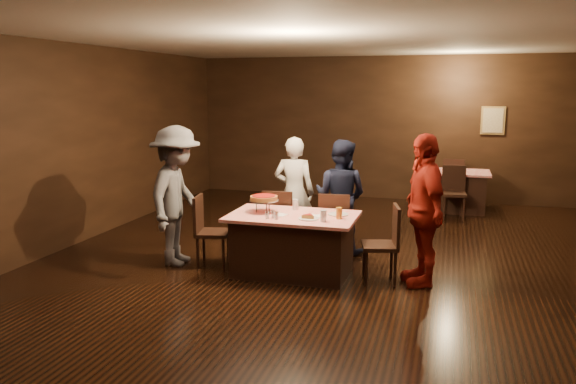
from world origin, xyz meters
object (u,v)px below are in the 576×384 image
Objects in this scene: chair_far_right at (336,226)px; diner_grey_knit at (177,196)px; back_table at (454,191)px; glass_back at (295,204)px; glass_front_right at (323,216)px; diner_white_jacket at (294,192)px; chair_end_right at (380,244)px; chair_back_near at (454,193)px; pizza_stand at (264,198)px; diner_navy_hoodie at (340,196)px; glass_amber at (339,213)px; chair_end_left at (213,231)px; plate_empty at (338,214)px; diner_red_shirt at (423,210)px; chair_back_far at (454,181)px; main_table at (293,244)px; chair_far_left at (280,222)px.

diner_grey_knit is (-2.00, -0.77, 0.46)m from chair_far_right.
glass_back is (-2.02, -4.18, 0.46)m from back_table.
diner_white_jacket is at bearing 117.84° from glass_front_right.
diner_white_jacket is at bearing -50.12° from diner_grey_knit.
back_table is at bearing 155.84° from chair_end_right.
chair_back_near is (1.57, 3.03, 0.00)m from chair_far_right.
back_table is 3.42× the size of pizza_stand.
diner_navy_hoodie reaches higher than glass_front_right.
glass_amber is at bearing -113.99° from chair_back_near.
diner_grey_knit reaches higher than pizza_stand.
glass_front_right is at bearing -110.20° from chair_end_left.
chair_end_right is 3.80× the size of plate_empty.
chair_back_far is at bearing 154.94° from diner_red_shirt.
main_table is at bearing -164.74° from plate_empty.
chair_far_right is at bearing -121.68° from chair_back_near.
chair_far_right is 6.79× the size of glass_amber.
glass_front_right and glass_amber have the same top height.
chair_far_right is 0.58× the size of diner_navy_hoodie.
back_table is 1.37× the size of chair_end_right.
pizza_stand is (-0.80, -0.70, 0.48)m from chair_far_right.
glass_amber is (0.60, -0.05, 0.46)m from main_table.
chair_far_right is 1.03m from chair_end_right.
chair_far_left is at bearing 90.00° from pizza_stand.
chair_end_right is 0.62m from glass_amber.
glass_front_right reaches higher than back_table.
chair_end_right is (2.20, 0.00, 0.00)m from chair_end_left.
pizza_stand reaches higher than glass_back.
pizza_stand is (-0.08, -1.16, 0.13)m from diner_white_jacket.
diner_red_shirt is at bearing -99.09° from chair_end_left.
plate_empty is at bearing 80.77° from chair_back_far.
main_table is 0.88× the size of diner_red_shirt.
diner_grey_knit is 1.20m from pizza_stand.
diner_grey_knit is at bearing 16.99° from chair_far_right.
glass_amber is at bearing 122.53° from diner_white_jacket.
diner_navy_hoodie is 1.41m from glass_front_right.
main_table is 1.30m from diner_navy_hoodie.
chair_back_far is 6.24m from diner_grey_knit.
diner_grey_knit is 1.58m from glass_back.
back_table is 4.02m from diner_white_jacket.
diner_white_jacket reaches higher than chair_far_left.
chair_far_left is 0.68m from glass_back.
chair_end_right is at bearing 135.93° from diner_white_jacket.
diner_red_shirt is 1.00m from glass_amber.
chair_end_left reaches higher than glass_amber.
diner_white_jacket is 0.89× the size of diner_grey_knit.
chair_end_right is at bearing -1.91° from pizza_stand.
plate_empty is (-1.42, -3.63, 0.30)m from chair_back_near.
chair_end_right is at bearing -101.04° from chair_end_left.
chair_back_near is at bearing -50.04° from chair_end_left.
diner_grey_knit reaches higher than glass_back.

